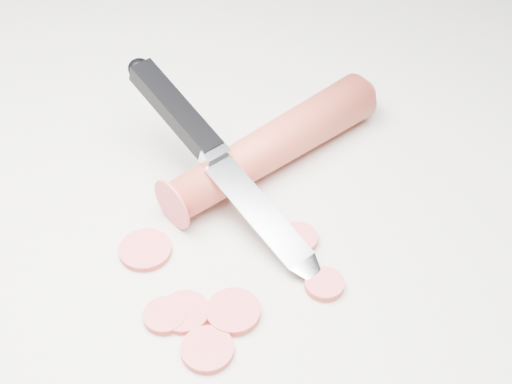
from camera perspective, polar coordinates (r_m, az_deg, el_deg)
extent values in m
plane|color=silver|center=(0.56, -2.65, -2.90)|extent=(2.40, 2.40, 0.00)
cylinder|color=#C23A29|center=(0.60, 1.37, 3.74)|extent=(0.19, 0.15, 0.04)
cylinder|color=#EA4F51|center=(0.54, -8.84, -4.61)|extent=(0.04, 0.04, 0.01)
cylinder|color=#EA4F51|center=(0.50, -7.30, -9.80)|extent=(0.03, 0.03, 0.01)
cylinder|color=#EA4F51|center=(0.50, -1.84, -9.57)|extent=(0.04, 0.04, 0.01)
cylinder|color=#EA4F51|center=(0.52, 5.50, -7.37)|extent=(0.03, 0.03, 0.01)
cylinder|color=#EA4F51|center=(0.55, 3.36, -3.77)|extent=(0.03, 0.03, 0.01)
cylinder|color=#EA4F51|center=(0.51, -5.74, -9.56)|extent=(0.04, 0.04, 0.01)
cylinder|color=#EA4F51|center=(0.49, -3.91, -12.48)|extent=(0.04, 0.04, 0.01)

